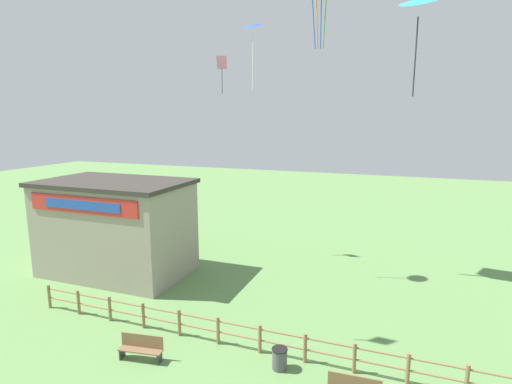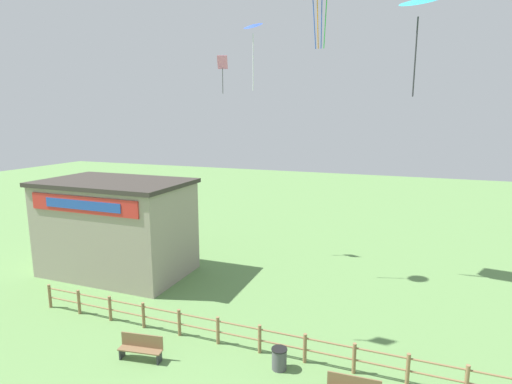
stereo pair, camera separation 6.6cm
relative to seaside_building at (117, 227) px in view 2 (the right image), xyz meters
The scene contains 7 objects.
wooden_fence 11.26m from the seaside_building, 26.56° to the right, with size 20.07×0.14×1.17m.
seaside_building is the anchor object (origin of this frame).
park_bench_by_building 9.92m from the seaside_building, 45.96° to the right, with size 1.75×0.65×0.97m.
trash_bin 13.33m from the seaside_building, 25.57° to the right, with size 0.59×0.59×0.81m.
kite_pink_diamond 11.80m from the seaside_building, 50.47° to the left, with size 0.76×0.66×2.32m.
kite_blue_delta 13.64m from the seaside_building, 18.26° to the left, with size 1.26×1.22×3.63m.
kite_cyan_delta 19.00m from the seaside_building, 11.50° to the right, with size 1.52×1.47×3.41m.
Camera 2 is at (5.81, -6.77, 9.08)m, focal length 28.00 mm.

